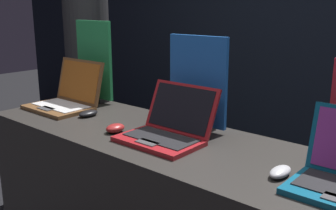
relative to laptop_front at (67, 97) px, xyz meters
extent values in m
cube|color=black|center=(0.77, 1.78, 0.48)|extent=(8.00, 0.05, 2.80)
cube|color=brown|center=(0.00, -0.06, -0.05)|extent=(0.37, 0.25, 0.02)
cube|color=#B7B7B7|center=(0.00, -0.04, -0.04)|extent=(0.32, 0.17, 0.00)
cube|color=#3F3F42|center=(0.00, -0.14, -0.04)|extent=(0.10, 0.05, 0.00)
cube|color=brown|center=(0.00, 0.09, 0.08)|extent=(0.37, 0.07, 0.24)
cube|color=#A5591E|center=(0.00, 0.09, 0.08)|extent=(0.33, 0.06, 0.21)
ellipsoid|color=black|center=(0.23, -0.03, -0.05)|extent=(0.07, 0.11, 0.03)
cube|color=black|center=(0.00, 0.21, -0.05)|extent=(0.16, 0.07, 0.02)
cube|color=#268C4C|center=(0.00, 0.21, 0.19)|extent=(0.29, 0.02, 0.45)
cube|color=maroon|center=(0.79, -0.11, -0.05)|extent=(0.35, 0.22, 0.02)
cube|color=black|center=(0.79, -0.09, -0.04)|extent=(0.31, 0.16, 0.00)
cube|color=#3F3F42|center=(0.79, -0.17, -0.04)|extent=(0.10, 0.05, 0.00)
cube|color=maroon|center=(0.79, 0.05, 0.06)|extent=(0.35, 0.10, 0.21)
cube|color=black|center=(0.79, 0.04, 0.06)|extent=(0.32, 0.08, 0.18)
ellipsoid|color=maroon|center=(0.54, -0.12, -0.04)|extent=(0.07, 0.10, 0.04)
cube|color=black|center=(0.79, 0.17, -0.05)|extent=(0.17, 0.07, 0.02)
cube|color=#1E59B2|center=(0.79, 0.17, 0.17)|extent=(0.31, 0.02, 0.41)
ellipsoid|color=#B2B2B7|center=(1.32, -0.08, -0.05)|extent=(0.06, 0.11, 0.03)
cylinder|color=#282833|center=(-0.55, 0.59, -0.50)|extent=(0.26, 0.26, 0.84)
cylinder|color=#262628|center=(-0.55, 0.59, 0.27)|extent=(0.33, 0.33, 0.70)
camera|label=1|loc=(1.84, -1.27, 0.50)|focal=42.00mm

